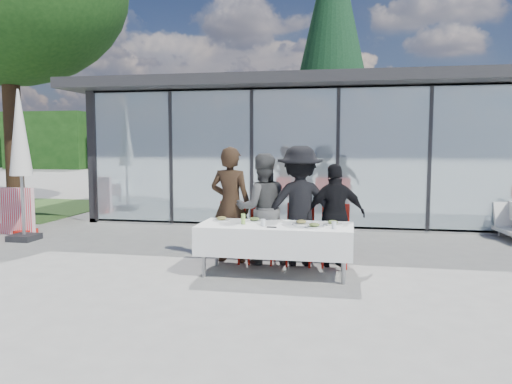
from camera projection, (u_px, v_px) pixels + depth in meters
ground at (259, 274)px, 7.45m from camera, size 90.00×90.00×0.00m
pavilion at (375, 137)px, 14.85m from camera, size 14.80×8.80×3.44m
treeline at (304, 140)px, 34.99m from camera, size 62.50×2.00×4.40m
dining_table at (275, 239)px, 7.36m from camera, size 2.26×0.96×0.75m
diner_a at (231, 205)px, 8.14m from camera, size 0.78×0.78×1.89m
diner_chair_a at (232, 228)px, 8.25m from camera, size 0.44×0.44×0.97m
diner_b at (262, 209)px, 8.05m from camera, size 1.09×1.09×1.78m
diner_chair_b at (263, 229)px, 8.15m from camera, size 0.44×0.44×0.97m
diner_c at (300, 206)px, 7.93m from camera, size 1.45×1.45×1.90m
diner_chair_c at (300, 231)px, 8.04m from camera, size 0.44×0.44×0.97m
diner_d at (335, 215)px, 7.84m from camera, size 1.19×1.19×1.63m
diner_chair_d at (335, 232)px, 7.93m from camera, size 0.44×0.44×0.97m
plate_a at (221, 219)px, 7.70m from camera, size 0.28×0.28×0.07m
plate_b at (254, 220)px, 7.62m from camera, size 0.28×0.28×0.07m
plate_c at (301, 223)px, 7.35m from camera, size 0.28×0.28×0.07m
plate_d at (333, 223)px, 7.31m from camera, size 0.28×0.28×0.07m
plate_extra at (314, 226)px, 7.06m from camera, size 0.28×0.28×0.07m
juice_bottle at (243, 219)px, 7.37m from camera, size 0.06×0.06×0.15m
drinking_glasses at (298, 224)px, 7.10m from camera, size 1.09×0.10×0.10m
folded_eyeglasses at (272, 227)px, 7.06m from camera, size 0.14×0.03×0.01m
market_umbrella at (20, 142)px, 9.83m from camera, size 0.50×0.50×3.00m
conifer_tree at (332, 40)px, 19.49m from camera, size 4.00×4.00×10.50m
grass_patch at (17, 208)px, 14.91m from camera, size 5.00×5.00×0.02m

